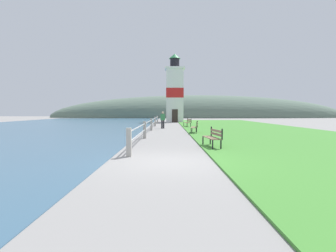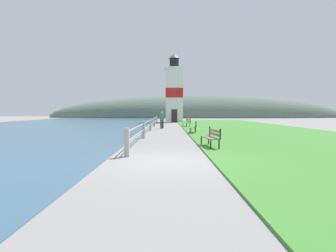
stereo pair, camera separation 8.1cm
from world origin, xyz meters
name	(u,v)px [view 1 (the left image)]	position (x,y,z in m)	size (l,w,h in m)	color
ground_plane	(168,162)	(0.00, 0.00, 0.00)	(160.00, 160.00, 0.00)	gray
grass_verge	(247,129)	(7.55, 16.04, 0.03)	(12.00, 48.13, 0.06)	#428433
water_strip	(19,129)	(-14.05, 16.04, 0.01)	(24.00, 77.01, 0.01)	#385B75
seawall_railing	(151,123)	(-1.45, 14.14, 0.63)	(0.18, 26.45, 1.07)	#A8A399
park_bench_near	(213,136)	(2.10, 3.36, 0.54)	(0.68, 1.71, 0.94)	#846B51
park_bench_midway	(195,126)	(2.07, 11.18, 0.54)	(0.70, 1.78, 0.94)	#846B51
park_bench_far	(188,122)	(2.16, 19.66, 0.54)	(0.72, 1.99, 0.94)	#846B51
lighthouse	(174,92)	(1.05, 32.55, 4.69)	(3.02, 3.02, 10.64)	white
person_strolling	(162,119)	(-0.51, 17.01, 0.90)	(0.46, 0.36, 1.66)	#28282D
distant_hillside	(197,118)	(8.00, 62.09, 0.00)	(80.00, 16.00, 12.00)	#566B5B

